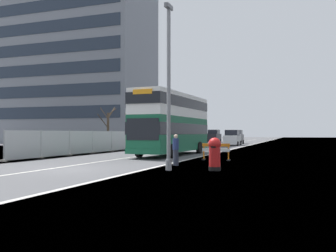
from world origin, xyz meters
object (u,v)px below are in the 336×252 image
Objects in this scene: car_far_side at (214,136)px; red_pillar_postbox at (215,152)px; lamppost_foreground at (169,92)px; car_oncoming_near at (175,139)px; car_receding_far at (236,137)px; double_decker_bus at (173,123)px; roadworks_barrier at (216,150)px; car_receding_mid at (232,138)px; pedestrian_at_kerb at (176,150)px.

red_pillar_postbox is at bearing -77.17° from car_far_side.
car_oncoming_near is at bearing 108.16° from lamppost_foreground.
car_oncoming_near is 16.24m from car_receding_far.
double_decker_bus is 6.44m from roadworks_barrier.
pedestrian_at_kerb is (2.89, -33.40, -0.17)m from car_receding_mid.
car_receding_mid is at bearing 98.73° from red_pillar_postbox.
pedestrian_at_kerb reaches higher than red_pillar_postbox.
car_far_side reaches higher than car_receding_far.
car_receding_mid is 0.94× the size of car_far_side.
red_pillar_postbox is 0.35× the size of car_far_side.
car_far_side is at bearing 100.45° from lamppost_foreground.
car_far_side is (-5.97, 14.73, 0.08)m from car_receding_mid.
double_decker_bus is 32.52m from car_receding_far.
pedestrian_at_kerb is (8.85, -25.96, -0.16)m from car_oncoming_near.
pedestrian_at_kerb is at bearing -71.18° from car_oncoming_near.
pedestrian_at_kerb is at bearing -69.90° from double_decker_bus.
roadworks_barrier is 0.46× the size of car_receding_far.
red_pillar_postbox is (5.77, -10.72, -1.69)m from double_decker_bus.
car_far_side is 48.94m from pedestrian_at_kerb.
red_pillar_postbox is at bearing -81.86° from car_receding_far.
car_receding_far is at bearing 71.36° from car_oncoming_near.
car_receding_far is 0.90× the size of car_far_side.
roadworks_barrier is at bearing 101.97° from red_pillar_postbox.
red_pillar_postbox is 51.26m from car_far_side.
double_decker_bus is at bearing -89.28° from car_receding_far.
double_decker_bus is 2.80× the size of car_receding_far.
lamppost_foreground is at bearing -84.63° from car_receding_mid.
car_receding_far is (-4.82, 36.78, 0.37)m from roadworks_barrier.
double_decker_bus is 18.05m from car_oncoming_near.
double_decker_bus is 39.69m from car_far_side.
red_pillar_postbox is at bearing -67.76° from car_oncoming_near.
car_far_side reaches higher than pedestrian_at_kerb.
lamppost_foreground is at bearing -79.55° from car_far_side.
lamppost_foreground reaches higher than car_far_side.
roadworks_barrier is 0.45× the size of car_receding_mid.
car_receding_mid is at bearing 98.00° from roadworks_barrier.
car_far_side is (-9.35, 50.65, -2.57)m from lamppost_foreground.
car_oncoming_near is (-10.01, 21.39, 0.32)m from roadworks_barrier.
double_decker_bus is at bearing 135.74° from roadworks_barrier.
car_receding_mid is at bearing 94.94° from pedestrian_at_kerb.
car_far_side reaches higher than red_pillar_postbox.
lamppost_foreground is 1.78× the size of car_far_side.
car_receding_far is 8.54m from car_far_side.
car_receding_far is at bearing 90.72° from double_decker_bus.
car_far_side is (-11.38, 49.98, 0.25)m from red_pillar_postbox.
roadworks_barrier is 0.42× the size of car_far_side.
car_receding_far is (-4.15, 43.87, -2.62)m from lamppost_foreground.
car_receding_far is (5.19, 15.39, 0.04)m from car_oncoming_near.
pedestrian_at_kerb is at bearing -79.58° from car_far_side.
car_receding_far is at bearing 97.47° from roadworks_barrier.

